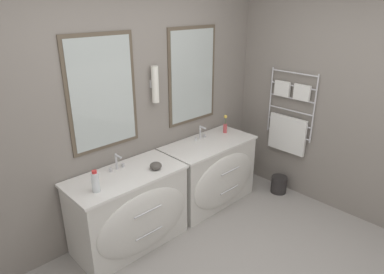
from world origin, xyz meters
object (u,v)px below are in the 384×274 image
Objects in this scene: vanity_right at (211,173)px; toiletry_bottle at (95,182)px; flower_vase at (225,126)px; vanity_left at (130,210)px; waste_bin at (279,184)px; amenity_bowl at (156,166)px.

toiletry_bottle is (-1.48, -0.06, 0.47)m from vanity_right.
flower_vase is at bearing 17.26° from vanity_right.
vanity_left is 1.99m from waste_bin.
flower_vase is at bearing 4.31° from vanity_left.
waste_bin is (2.27, -0.40, -0.75)m from toiletry_bottle.
vanity_left is 1.00× the size of vanity_right.
toiletry_bottle is at bearing 178.00° from amenity_bowl.
waste_bin is (1.65, -0.37, -0.69)m from amenity_bowl.
vanity_right is (1.13, 0.00, 0.00)m from vanity_left.
vanity_right is at bearing -162.74° from flower_vase.
vanity_left is at bearing 8.96° from toiletry_bottle.
toiletry_bottle is 0.93× the size of waste_bin.
flower_vase is at bearing 5.20° from toiletry_bottle.
flower_vase reaches higher than vanity_right.
amenity_bowl is at bearing -171.18° from flower_vase.
flower_vase reaches higher than amenity_bowl.
flower_vase is (0.36, 0.11, 0.47)m from vanity_right.
vanity_left and vanity_right have the same top height.
flower_vase is 1.07× the size of waste_bin.
waste_bin is at bearing -12.78° from amenity_bowl.
vanity_right is at bearing 0.00° from vanity_left.
flower_vase is (1.84, 0.17, -0.00)m from toiletry_bottle.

